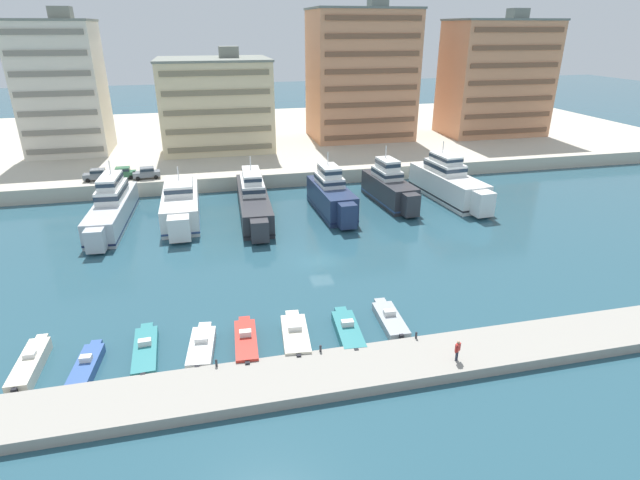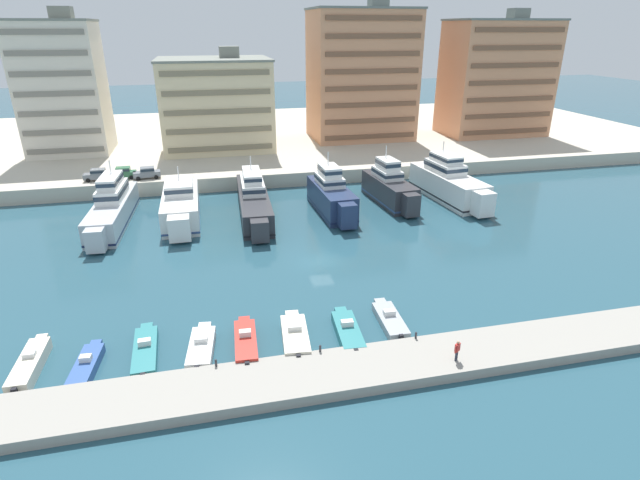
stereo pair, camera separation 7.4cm
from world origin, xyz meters
name	(u,v)px [view 1 (the left image)]	position (x,y,z in m)	size (l,w,h in m)	color
ground_plane	(322,261)	(0.00, 0.00, 0.00)	(400.00, 400.00, 0.00)	#285160
quay_promenade	(257,138)	(0.00, 63.73, 1.15)	(180.00, 70.00, 2.30)	beige
pier_dock	(382,366)	(0.00, -20.18, 0.43)	(120.00, 5.10, 0.87)	#9E998E
yacht_silver_far_left	(112,207)	(-24.60, 17.85, 2.25)	(4.85, 20.78, 8.04)	silver
yacht_white_left	(181,205)	(-15.72, 17.51, 2.05)	(4.79, 18.09, 6.79)	white
yacht_charcoal_mid_left	(253,199)	(-5.79, 17.37, 2.11)	(4.72, 22.37, 7.61)	#333338
yacht_navy_center_left	(331,196)	(5.04, 15.42, 2.41)	(4.54, 15.45, 8.30)	navy
yacht_charcoal_center	(389,188)	(14.50, 17.52, 2.36)	(4.88, 15.10, 8.25)	#333338
yacht_white_center_right	(448,183)	(23.90, 17.23, 2.51)	(6.22, 19.06, 8.46)	white
motorboat_cream_far_left	(30,364)	(-26.38, -13.96, 0.54)	(1.71, 7.14, 1.41)	beige
motorboat_blue_left	(86,367)	(-22.17, -15.07, 0.42)	(2.04, 6.37, 1.23)	#33569E
motorboat_teal_mid_left	(146,351)	(-17.90, -14.03, 0.44)	(2.06, 7.41, 1.32)	teal
motorboat_white_center_left	(202,347)	(-13.49, -14.54, 0.45)	(2.51, 6.44, 1.27)	white
motorboat_red_center	(246,343)	(-9.93, -14.90, 0.57)	(2.05, 6.78, 1.57)	red
motorboat_cream_center_right	(295,336)	(-5.82, -14.87, 0.56)	(2.63, 6.87, 1.50)	beige
motorboat_teal_mid_right	(348,331)	(-1.27, -15.01, 0.46)	(2.31, 6.91, 1.36)	teal
motorboat_grey_right	(390,319)	(2.95, -13.93, 0.38)	(2.12, 6.63, 1.19)	#9EA3A8
car_grey_far_left	(97,174)	(-28.49, 31.69, 3.28)	(4.14, 2.01, 1.80)	slate
car_green_left	(122,172)	(-24.83, 31.89, 3.28)	(4.11, 1.94, 1.80)	#2D6642
car_grey_mid_left	(147,172)	(-21.09, 31.05, 3.28)	(4.25, 2.24, 1.80)	slate
apartment_block_far_left	(62,88)	(-36.24, 53.22, 14.09)	(14.30, 12.44, 25.42)	silver
apartment_block_left	(216,104)	(-8.93, 51.21, 10.75)	(20.85, 17.37, 18.81)	beige
apartment_block_mid_left	(361,75)	(21.18, 54.33, 15.18)	(21.04, 14.76, 27.66)	tan
apartment_block_center_left	(495,78)	(50.90, 51.78, 14.20)	(21.96, 13.35, 25.69)	tan
pedestrian_near_edge	(458,349)	(5.57, -21.30, 1.90)	(0.58, 0.46, 1.75)	#282D3D
bollard_west	(216,363)	(-12.40, -17.87, 1.19)	(0.20, 0.20, 0.61)	#2D2D33
bollard_west_mid	(321,348)	(-4.34, -17.87, 1.19)	(0.20, 0.20, 0.61)	#2D2D33
bollard_east_mid	(416,335)	(3.72, -17.87, 1.19)	(0.20, 0.20, 0.61)	#2D2D33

